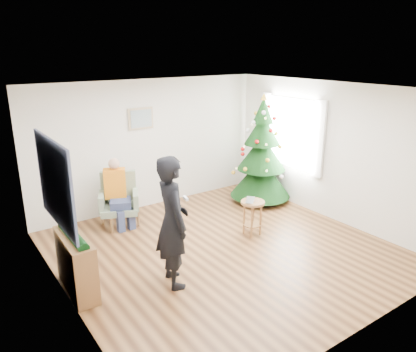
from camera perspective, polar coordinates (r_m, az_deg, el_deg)
floor at (r=6.77m, az=2.25°, el=-10.33°), size 5.00×5.00×0.00m
ceiling at (r=6.01m, az=2.55°, el=12.14°), size 5.00×5.00×0.00m
wall_back at (r=8.32m, az=-8.11°, el=4.44°), size 5.00×0.00×5.00m
wall_front at (r=4.67m, az=21.46°, el=-7.32°), size 5.00×0.00×5.00m
wall_left at (r=5.23m, az=-20.04°, el=-4.48°), size 0.00×5.00×5.00m
wall_right at (r=7.99m, az=16.85°, el=3.29°), size 0.00×5.00×5.00m
window_panel at (r=8.55m, az=11.61°, el=5.98°), size 0.04×1.30×1.40m
curtains at (r=8.53m, az=11.47°, el=5.96°), size 0.05×1.75×1.50m
christmas_tree at (r=8.59m, az=7.54°, el=3.07°), size 1.28×1.28×2.31m
stool at (r=7.20m, az=6.25°, el=-5.84°), size 0.42×0.42×0.63m
laptop at (r=7.08m, az=6.34°, el=-3.45°), size 0.40×0.40×0.03m
armchair at (r=7.74m, az=-12.35°, el=-4.18°), size 0.86×0.85×0.97m
seated_person at (r=7.59m, az=-12.54°, el=-2.26°), size 0.50×0.63×1.27m
standing_man at (r=5.52m, az=-5.04°, el=-6.46°), size 0.57×0.75×1.85m
game_controller at (r=5.47m, az=-3.17°, el=-3.14°), size 0.06×0.13×0.04m
console at (r=5.83m, az=-18.05°, el=-11.72°), size 0.33×1.01×0.80m
garland at (r=5.64m, az=-18.45°, el=-7.98°), size 0.14×0.90×0.14m
tapestry at (r=5.43m, az=-20.77°, el=-0.94°), size 0.03×1.50×1.15m
framed_picture at (r=8.10m, az=-9.43°, el=7.98°), size 0.52×0.05×0.42m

